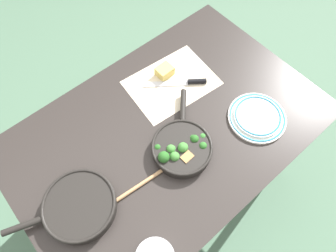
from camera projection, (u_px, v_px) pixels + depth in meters
name	position (u px, v px, depth m)	size (l,w,h in m)	color
ground_plane	(168.00, 182.00, 1.94)	(14.00, 14.00, 0.00)	#51755B
dining_table_red	(168.00, 136.00, 1.34)	(1.33, 0.88, 0.75)	#2D2826
skillet_broccoli	(182.00, 147.00, 1.20)	(0.32, 0.33, 0.08)	black
skillet_eggs	(79.00, 206.00, 1.09)	(0.40, 0.27, 0.06)	black
wooden_spoon	(122.00, 197.00, 1.13)	(0.41, 0.07, 0.02)	tan
parchment_sheet	(172.00, 83.00, 1.39)	(0.42, 0.32, 0.00)	beige
grater_knife	(184.00, 82.00, 1.38)	(0.25, 0.20, 0.02)	silver
cheese_block	(165.00, 71.00, 1.39)	(0.07, 0.06, 0.05)	#E0C15B
dinner_plate_stack	(257.00, 117.00, 1.29)	(0.25, 0.25, 0.03)	silver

